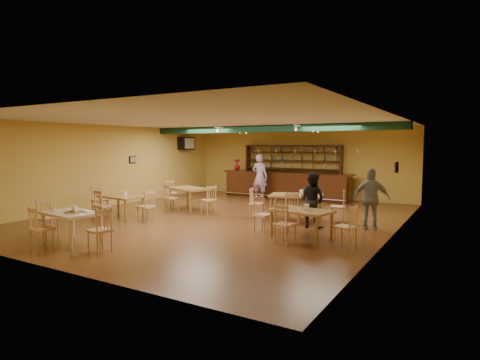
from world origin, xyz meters
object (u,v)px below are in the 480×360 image
Objects in this scene: dining_table_a at (189,199)px; dining_table_c at (122,207)px; bar_counter at (286,185)px; dining_table_b at (296,207)px; patron_bar at (260,177)px; near_table at (72,228)px; patron_right_a at (312,200)px; dining_table_d at (301,224)px.

dining_table_c is (-0.77, -2.40, -0.03)m from dining_table_a.
bar_counter is at bearing 87.99° from dining_table_a.
patron_bar reaches higher than dining_table_b.
dining_table_c is at bearing 124.82° from near_table.
dining_table_c is (-2.54, -6.80, -0.22)m from bar_counter.
dining_table_b is 5.43m from dining_table_c.
near_table is (-3.34, -5.34, -0.02)m from dining_table_b.
dining_table_a reaches higher than dining_table_c.
patron_right_a is at bearing 133.37° from patron_bar.
dining_table_a is at bearing 167.67° from dining_table_d.
patron_bar reaches higher than dining_table_d.
patron_right_a is at bearing 55.08° from near_table.
bar_counter is 3.78× the size of dining_table_a.
dining_table_b is (2.32, -4.38, -0.18)m from bar_counter.
dining_table_b reaches higher than dining_table_d.
bar_counter is 4.20× the size of near_table.
dining_table_a is 0.98× the size of dining_table_b.
dining_table_a is at bearing 165.07° from dining_table_b.
dining_table_d is at bearing -3.33° from dining_table_a.
near_table is at bearing -96.02° from bar_counter.
patron_right_a reaches higher than dining_table_c.
dining_table_d is at bearing 42.84° from near_table.
bar_counter is 4.14× the size of dining_table_c.
dining_table_a is at bearing 2.33° from patron_right_a.
patron_bar is (0.22, 8.90, 0.59)m from near_table.
patron_right_a is (-0.26, 1.42, 0.40)m from dining_table_d.
near_table is at bearing -133.74° from dining_table_d.
near_table is at bearing -62.26° from dining_table_a.
dining_table_a is 4.08m from dining_table_b.
patron_bar reaches higher than patron_right_a.
dining_table_d is at bearing 127.27° from patron_bar.
dining_table_b is at bearing 20.09° from dining_table_a.
dining_table_a is at bearing -111.86° from bar_counter.
dining_table_b is 1.12× the size of dining_table_c.
dining_table_c is at bearing 27.45° from patron_right_a.
bar_counter is 6.05m from patron_right_a.
dining_table_a is 5.38m from near_table.
dining_table_b is at bearing -33.56° from patron_right_a.
bar_counter reaches higher than dining_table_c.
patron_right_a is at bearing 10.74° from dining_table_a.
bar_counter is at bearing 74.95° from dining_table_c.
bar_counter is at bearing -133.09° from patron_bar.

